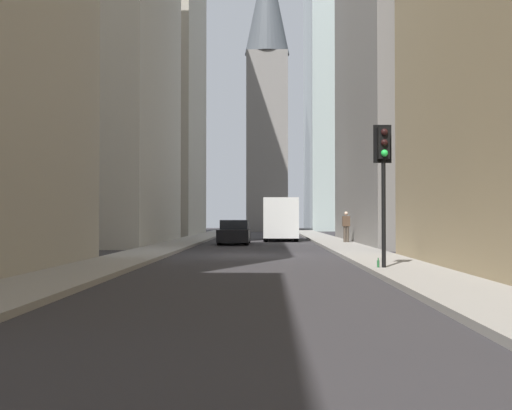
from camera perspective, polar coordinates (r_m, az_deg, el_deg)
The scene contains 12 objects.
ground_plane at distance 25.64m, azimuth -0.16°, elevation -4.65°, with size 135.00×135.00×0.00m, color #302D30.
sidewalk_right at distance 26.13m, azimuth -10.10°, elevation -4.41°, with size 90.00×2.20×0.14m, color gray.
sidewalk_left at distance 25.93m, azimuth 9.87°, elevation -4.44°, with size 90.00×2.20×0.14m, color gray.
building_right_midfar at distance 39.57m, azimuth -15.77°, elevation 13.73°, with size 14.10×10.50×23.38m.
building_right_far at distance 57.80m, azimuth -10.36°, elevation 13.37°, with size 13.83×10.00×32.10m.
glass_tower_distant at distance 84.45m, azimuth 9.71°, elevation 18.00°, with size 18.19×14.00×58.51m, color #ADBCB7.
church_spire at distance 71.47m, azimuth 1.03°, elevation 11.23°, with size 5.03×5.03×32.32m.
delivery_truck at distance 42.29m, azimuth 2.24°, elevation -1.30°, with size 6.46×2.25×2.84m.
sedan_black at distance 36.27m, azimuth -2.00°, elevation -2.58°, with size 4.30×1.78×1.42m.
traffic_light_foreground at distance 18.10m, azimuth 11.63°, elevation 3.90°, with size 0.43×0.52×4.09m.
pedestrian at distance 36.28m, azimuth 8.28°, elevation -1.86°, with size 0.26×0.44×1.77m.
discarded_bottle at distance 18.08m, azimuth 11.16°, elevation -5.30°, with size 0.07×0.07×0.27m.
Camera 1 is at (-25.59, -0.56, 1.56)m, focal length 43.54 mm.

